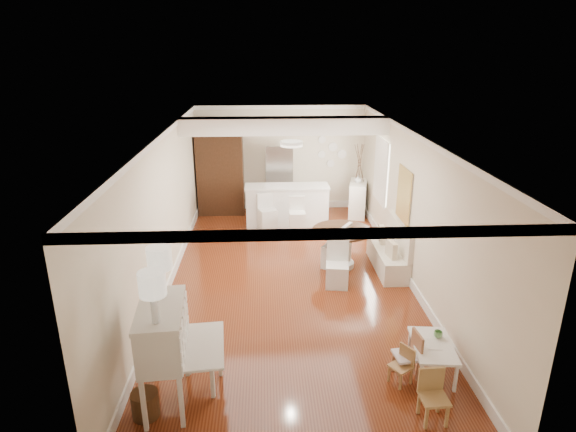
{
  "coord_description": "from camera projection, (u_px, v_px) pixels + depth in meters",
  "views": [
    {
      "loc": [
        -0.44,
        -8.19,
        4.22
      ],
      "look_at": [
        -0.02,
        0.3,
        1.23
      ],
      "focal_mm": 30.0,
      "sensor_mm": 36.0,
      "label": 1
    }
  ],
  "objects": [
    {
      "name": "kids_chair_c",
      "position": [
        434.0,
        398.0,
        5.66
      ],
      "size": [
        0.33,
        0.33,
        0.66
      ],
      "primitive_type": "cube",
      "rotation": [
        0.0,
        0.0,
        0.05
      ],
      "color": "#A6804B",
      "rests_on": "ground"
    },
    {
      "name": "slip_chair_far",
      "position": [
        336.0,
        246.0,
        9.61
      ],
      "size": [
        0.64,
        0.63,
        0.95
      ],
      "primitive_type": "cube",
      "rotation": [
        0.0,
        0.0,
        -2.14
      ],
      "color": "silver",
      "rests_on": "ground"
    },
    {
      "name": "pantry_cabinet",
      "position": [
        220.0,
        171.0,
        12.62
      ],
      "size": [
        1.2,
        0.6,
        2.3
      ],
      "primitive_type": "cube",
      "color": "#381E11",
      "rests_on": "ground"
    },
    {
      "name": "secretary_bureau",
      "position": [
        164.0,
        355.0,
        5.86
      ],
      "size": [
        1.14,
        1.16,
        1.35
      ],
      "primitive_type": "cube",
      "rotation": [
        0.0,
        0.0,
        0.09
      ],
      "color": "beige",
      "rests_on": "ground"
    },
    {
      "name": "kids_table",
      "position": [
        432.0,
        358.0,
        6.55
      ],
      "size": [
        0.61,
        0.92,
        0.44
      ],
      "primitive_type": "cube",
      "rotation": [
        0.0,
        0.0,
        -0.1
      ],
      "color": "white",
      "rests_on": "ground"
    },
    {
      "name": "fridge",
      "position": [
        293.0,
        180.0,
        12.77
      ],
      "size": [
        0.75,
        0.65,
        1.8
      ],
      "primitive_type": "imported",
      "color": "silver",
      "rests_on": "ground"
    },
    {
      "name": "branch_vase",
      "position": [
        358.0,
        179.0,
        12.44
      ],
      "size": [
        0.21,
        0.21,
        0.18
      ],
      "primitive_type": "imported",
      "rotation": [
        0.0,
        0.0,
        -0.19
      ],
      "color": "white",
      "rests_on": "sideboard"
    },
    {
      "name": "bar_stool_left",
      "position": [
        267.0,
        214.0,
        11.41
      ],
      "size": [
        0.49,
        0.49,
        0.96
      ],
      "primitive_type": "cube",
      "rotation": [
        0.0,
        0.0,
        0.33
      ],
      "color": "silver",
      "rests_on": "ground"
    },
    {
      "name": "sideboard",
      "position": [
        358.0,
        199.0,
        12.66
      ],
      "size": [
        0.62,
        1.02,
        0.9
      ],
      "primitive_type": "cube",
      "rotation": [
        0.0,
        0.0,
        -0.23
      ],
      "color": "white",
      "rests_on": "ground"
    },
    {
      "name": "room",
      "position": [
        291.0,
        177.0,
        8.79
      ],
      "size": [
        9.0,
        9.04,
        2.82
      ],
      "color": "maroon",
      "rests_on": "ground"
    },
    {
      "name": "dining_table",
      "position": [
        341.0,
        248.0,
        9.68
      ],
      "size": [
        1.28,
        1.28,
        0.8
      ],
      "primitive_type": "cylinder",
      "rotation": [
        0.0,
        0.0,
        0.09
      ],
      "color": "#422615",
      "rests_on": "ground"
    },
    {
      "name": "kids_chair_a",
      "position": [
        401.0,
        366.0,
        6.32
      ],
      "size": [
        0.35,
        0.35,
        0.53
      ],
      "primitive_type": "cube",
      "rotation": [
        0.0,
        0.0,
        -1.0
      ],
      "color": "#AF834F",
      "rests_on": "ground"
    },
    {
      "name": "wicker_basket",
      "position": [
        145.0,
        404.0,
        5.78
      ],
      "size": [
        0.41,
        0.41,
        0.33
      ],
      "primitive_type": "cylinder",
      "rotation": [
        0.0,
        0.0,
        -0.28
      ],
      "color": "#4D3018",
      "rests_on": "ground"
    },
    {
      "name": "banquette",
      "position": [
        388.0,
        246.0,
        9.54
      ],
      "size": [
        0.52,
        1.6,
        0.98
      ],
      "primitive_type": "cube",
      "color": "silver",
      "rests_on": "ground"
    },
    {
      "name": "pencil_cup",
      "position": [
        438.0,
        334.0,
        6.62
      ],
      "size": [
        0.14,
        0.14,
        0.09
      ],
      "primitive_type": "imported",
      "rotation": [
        0.0,
        0.0,
        0.26
      ],
      "color": "#6BA862",
      "rests_on": "kids_table"
    },
    {
      "name": "breakfast_counter",
      "position": [
        287.0,
        206.0,
        11.9
      ],
      "size": [
        2.05,
        0.65,
        1.03
      ],
      "primitive_type": "cube",
      "color": "white",
      "rests_on": "ground"
    },
    {
      "name": "gustavian_armchair",
      "position": [
        199.0,
        354.0,
        6.2
      ],
      "size": [
        0.63,
        0.63,
        0.97
      ],
      "primitive_type": "cube",
      "rotation": [
        0.0,
        0.0,
        1.43
      ],
      "color": "silver",
      "rests_on": "ground"
    },
    {
      "name": "bar_stool_right",
      "position": [
        297.0,
        217.0,
        11.28
      ],
      "size": [
        0.37,
        0.37,
        0.92
      ],
      "primitive_type": "cube",
      "rotation": [
        0.0,
        0.0,
        -0.0
      ],
      "color": "white",
      "rests_on": "ground"
    },
    {
      "name": "kids_chair_b",
      "position": [
        407.0,
        355.0,
        6.43
      ],
      "size": [
        0.35,
        0.35,
        0.66
      ],
      "primitive_type": "cube",
      "rotation": [
        0.0,
        0.0,
        -1.46
      ],
      "color": "#A16B49",
      "rests_on": "ground"
    },
    {
      "name": "slip_chair_near",
      "position": [
        337.0,
        264.0,
        8.87
      ],
      "size": [
        0.47,
        0.48,
        0.87
      ],
      "primitive_type": "cube",
      "rotation": [
        0.0,
        0.0,
        -0.14
      ],
      "color": "white",
      "rests_on": "ground"
    }
  ]
}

